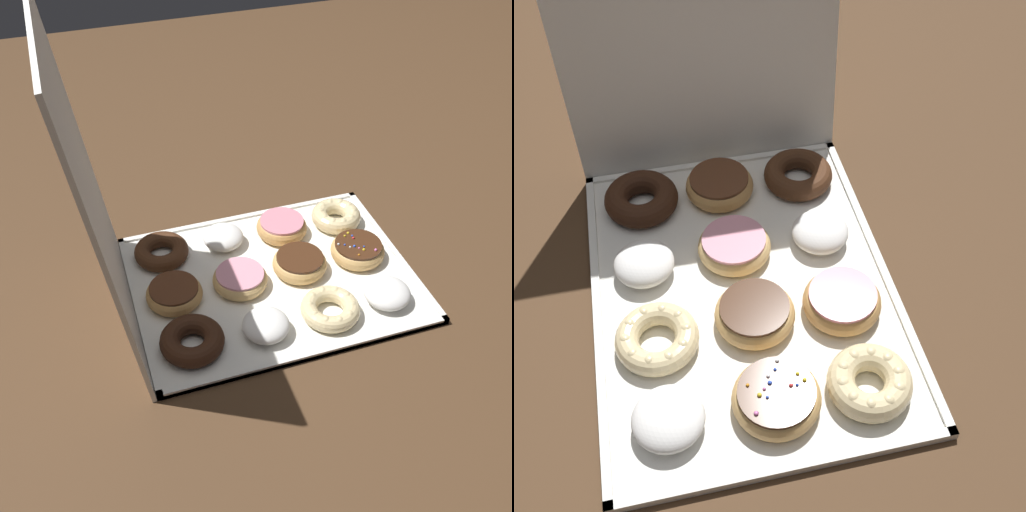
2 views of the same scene
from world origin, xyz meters
TOP-DOWN VIEW (x-y plane):
  - ground_plane at (0.00, 0.00)m, footprint 3.00×3.00m
  - donut_box at (0.00, 0.00)m, footprint 0.44×0.57m
  - box_lid_open at (0.00, 0.32)m, footprint 0.44×0.07m
  - powdered_filled_donut_0 at (-0.13, -0.19)m, footprint 0.09×0.09m
  - sprinkle_donut_1 at (0.01, -0.19)m, footprint 0.12×0.12m
  - cruller_donut_2 at (0.13, -0.20)m, footprint 0.11×0.11m
  - cruller_donut_3 at (-0.13, -0.07)m, footprint 0.11×0.11m
  - chocolate_frosted_donut_4 at (0.01, -0.06)m, footprint 0.11×0.11m
  - pink_frosted_donut_5 at (0.13, -0.07)m, footprint 0.11×0.11m
  - powdered_filled_donut_6 at (-0.14, 0.06)m, footprint 0.09×0.09m
  - pink_frosted_donut_7 at (0.00, 0.07)m, footprint 0.11×0.11m
  - powdered_filled_donut_8 at (0.13, 0.07)m, footprint 0.09×0.09m
  - chocolate_cake_ring_donut_9 at (-0.13, 0.20)m, footprint 0.12×0.12m
  - chocolate_frosted_donut_10 at (0.00, 0.20)m, footprint 0.11×0.11m
  - chocolate_cake_ring_donut_11 at (0.13, 0.20)m, footprint 0.12×0.12m

SIDE VIEW (x-z plane):
  - ground_plane at x=0.00m, z-range 0.00..0.00m
  - donut_box at x=0.00m, z-range 0.00..0.01m
  - chocolate_cake_ring_donut_11 at x=0.13m, z-range 0.01..0.04m
  - cruller_donut_3 at x=-0.13m, z-range 0.01..0.05m
  - pink_frosted_donut_7 at x=0.00m, z-range 0.01..0.05m
  - chocolate_frosted_donut_10 at x=0.00m, z-range 0.01..0.05m
  - chocolate_cake_ring_donut_9 at x=-0.13m, z-range 0.01..0.05m
  - sprinkle_donut_1 at x=0.01m, z-range 0.01..0.05m
  - chocolate_frosted_donut_4 at x=0.01m, z-range 0.01..0.05m
  - pink_frosted_donut_5 at x=0.13m, z-range 0.01..0.05m
  - powdered_filled_donut_0 at x=-0.13m, z-range 0.01..0.05m
  - cruller_donut_2 at x=0.13m, z-range 0.01..0.05m
  - powdered_filled_donut_8 at x=0.13m, z-range 0.01..0.05m
  - powdered_filled_donut_6 at x=-0.14m, z-range 0.01..0.05m
  - box_lid_open at x=0.00m, z-range 0.00..0.58m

